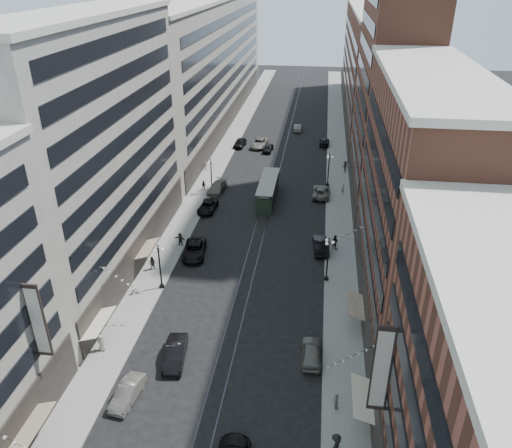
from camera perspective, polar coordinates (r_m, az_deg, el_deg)
The scene contains 38 objects.
ground at distance 83.84m, azimuth 1.85°, elevation 4.66°, with size 220.00×220.00×0.00m, color black.
sidewalk_west at distance 94.59m, azimuth -4.21°, elevation 7.37°, with size 4.00×180.00×0.15m, color gray.
sidewalk_east at distance 92.83m, azimuth 9.32°, elevation 6.67°, with size 4.00×180.00×0.15m, color gray.
rail_west at distance 93.15m, azimuth 2.06°, elevation 7.06°, with size 0.12×180.00×0.02m, color #2D2D33.
rail_east at distance 93.04m, azimuth 2.93°, elevation 7.01°, with size 0.12×180.00×0.02m, color #2D2D33.
building_west_mid at distance 58.60m, azimuth -17.76°, elevation 7.74°, with size 8.00×36.00×28.00m, color #A7A194.
building_west_far at distance 117.17m, azimuth -4.83°, elevation 17.83°, with size 8.00×90.00×26.00m, color #A7A194.
building_east_mid at distance 50.28m, azimuth 17.76°, elevation 2.00°, with size 8.00×30.00×24.00m, color brown.
building_east_tower at distance 74.41m, azimuth 15.56°, elevation 17.65°, with size 8.00×26.00×42.00m, color brown.
building_east_far at distance 123.98m, azimuth 12.44°, elevation 17.38°, with size 8.00×72.00×24.00m, color brown.
lamppost_sw_far at distance 56.24m, azimuth -10.95°, elevation -4.63°, with size 1.03×1.14×5.52m.
lamppost_sw_mid at distance 79.47m, azimuth -5.14°, elevation 5.65°, with size 1.03×1.14×5.52m.
lamppost_se_far at distance 57.11m, azimuth 8.20°, elevation -3.85°, with size 1.03×1.14×5.52m.
lamppost_se_mid at distance 82.36m, azimuth 8.30°, elevation 6.27°, with size 1.03×1.14×5.52m.
streetcar at distance 77.35m, azimuth 1.37°, elevation 3.81°, with size 2.52×11.39×3.15m.
car_1 at distance 45.38m, azimuth -14.49°, elevation -18.16°, with size 1.53×4.38×1.44m, color #69655D.
car_2 at distance 63.02m, azimuth -7.07°, elevation -2.97°, with size 2.63×5.69×1.58m, color black.
car_4 at distance 47.77m, azimuth 6.33°, elevation -14.38°, with size 1.84×4.57×1.56m, color #616157.
car_5 at distance 47.93m, azimuth -9.22°, elevation -14.36°, with size 1.76×5.05×1.66m, color black.
pedestrian_1 at distance 50.30m, azimuth -17.26°, elevation -12.81°, with size 0.85×0.46×1.73m, color #ABA08E.
pedestrian_2 at distance 60.74m, azimuth -11.76°, elevation -4.42°, with size 0.83×0.46×1.71m, color black.
pedestrian_3 at distance 40.64m, azimuth 9.11°, elevation -23.63°, with size 1.25×0.52×1.94m, color black.
pedestrian_4 at distance 43.59m, azimuth 9.17°, elevation -19.38°, with size 0.96×0.43×1.63m, color #A09384.
car_7 at distance 74.28m, azimuth -5.54°, elevation 1.99°, with size 2.32×5.04×1.40m, color black.
car_8 at distance 80.48m, azimuth -4.46°, elevation 4.18°, with size 2.17×5.34×1.55m, color #626157.
car_9 at distance 101.35m, azimuth -1.86°, elevation 9.25°, with size 1.90×4.73×1.61m, color black.
car_10 at distance 64.12m, azimuth 7.38°, elevation -2.38°, with size 1.78×5.09×1.68m, color black.
car_11 at distance 79.44m, azimuth 7.45°, elevation 3.70°, with size 2.57×5.57×1.55m, color slate.
car_12 at distance 103.26m, azimuth 7.81°, elevation 9.30°, with size 1.96×4.82×1.40m, color black.
car_13 at distance 98.45m, azimuth 1.39°, elevation 8.64°, with size 1.67×4.14×1.41m, color black.
car_14 at distance 111.84m, azimuth 4.76°, elevation 10.91°, with size 1.59×4.57×1.51m, color slate.
pedestrian_5 at distance 65.28m, azimuth -8.66°, elevation -1.71°, with size 1.62×0.47×1.75m, color black.
pedestrian_6 at distance 89.45m, azimuth -5.80°, elevation 6.69°, with size 0.94×0.43×1.61m, color beige.
pedestrian_7 at distance 64.48m, azimuth 8.98°, elevation -2.03°, with size 0.94×0.52×1.94m, color black.
pedestrian_8 at distance 80.30m, azimuth 9.86°, elevation 3.97°, with size 0.63×0.41×1.72m, color #ABA48E.
pedestrian_9 at distance 89.36m, azimuth 10.16°, elevation 6.48°, with size 1.24×0.51×1.92m, color black.
car_extra_0 at distance 101.11m, azimuth 0.38°, elevation 9.23°, with size 2.71×5.87×1.63m, color slate.
pedestrian_extra_1 at distance 80.94m, azimuth -5.98°, elevation 4.40°, with size 0.79×0.43×1.62m, color black.
Camera 1 is at (7.52, -16.89, 32.55)m, focal length 35.00 mm.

